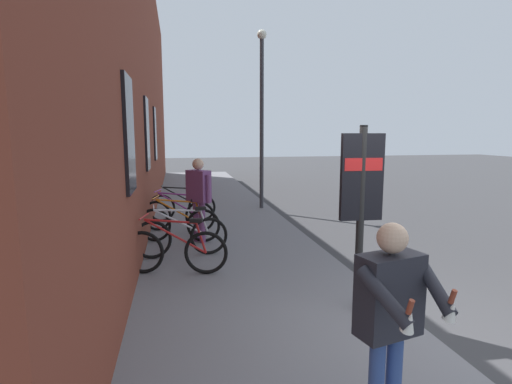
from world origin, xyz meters
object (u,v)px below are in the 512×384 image
object	(u,v)px
bicycle_end_of_row	(182,207)
tourist_with_hotdogs	(391,309)
bicycle_beside_lamp	(181,236)
bicycle_under_window	(179,215)
pedestrian_near_bus	(199,191)
bicycle_far_end	(179,224)
street_lamp	(262,105)
bicycle_nearest_sign	(175,251)
transit_info_sign	(361,189)

from	to	relation	value
bicycle_end_of_row	tourist_with_hotdogs	world-z (taller)	tourist_with_hotdogs
bicycle_beside_lamp	bicycle_end_of_row	bearing A→B (deg)	-1.04
bicycle_under_window	tourist_with_hotdogs	xyz separation A→B (m)	(-6.90, -1.50, 0.64)
bicycle_beside_lamp	pedestrian_near_bus	world-z (taller)	pedestrian_near_bus
bicycle_far_end	tourist_with_hotdogs	world-z (taller)	tourist_with_hotdogs
bicycle_far_end	bicycle_under_window	bearing A→B (deg)	0.45
bicycle_under_window	street_lamp	bearing A→B (deg)	-45.19
bicycle_under_window	tourist_with_hotdogs	size ratio (longest dim) A/B	1.03
bicycle_under_window	bicycle_end_of_row	size ratio (longest dim) A/B	0.97
bicycle_nearest_sign	bicycle_far_end	size ratio (longest dim) A/B	1.00
bicycle_under_window	pedestrian_near_bus	bearing A→B (deg)	-157.78
bicycle_beside_lamp	bicycle_nearest_sign	bearing A→B (deg)	172.49
bicycle_end_of_row	street_lamp	size ratio (longest dim) A/B	0.33
bicycle_nearest_sign	bicycle_beside_lamp	bearing A→B (deg)	-7.51
bicycle_end_of_row	street_lamp	distance (m)	3.94
bicycle_far_end	pedestrian_near_bus	world-z (taller)	pedestrian_near_bus
bicycle_far_end	street_lamp	world-z (taller)	street_lamp
bicycle_beside_lamp	transit_info_sign	size ratio (longest dim) A/B	0.74
bicycle_beside_lamp	bicycle_under_window	world-z (taller)	same
transit_info_sign	pedestrian_near_bus	distance (m)	4.19
bicycle_end_of_row	pedestrian_near_bus	xyz separation A→B (m)	(-2.12, -0.33, 0.70)
bicycle_nearest_sign	pedestrian_near_bus	bearing A→B (deg)	-15.02
bicycle_beside_lamp	transit_info_sign	world-z (taller)	transit_info_sign
transit_info_sign	tourist_with_hotdogs	world-z (taller)	transit_info_sign
transit_info_sign	pedestrian_near_bus	world-z (taller)	transit_info_sign
bicycle_under_window	transit_info_sign	xyz separation A→B (m)	(-4.77, -2.28, 1.21)
bicycle_nearest_sign	bicycle_end_of_row	size ratio (longest dim) A/B	0.98
bicycle_under_window	pedestrian_near_bus	world-z (taller)	pedestrian_near_bus
transit_info_sign	pedestrian_near_bus	bearing A→B (deg)	26.48
bicycle_far_end	tourist_with_hotdogs	xyz separation A→B (m)	(-5.94, -1.50, 0.64)
bicycle_beside_lamp	pedestrian_near_bus	xyz separation A→B (m)	(0.97, -0.39, 0.70)
bicycle_under_window	bicycle_end_of_row	distance (m)	1.08
bicycle_end_of_row	pedestrian_near_bus	size ratio (longest dim) A/B	0.99
bicycle_end_of_row	tourist_with_hotdogs	xyz separation A→B (m)	(-7.97, -1.41, 0.64)
bicycle_far_end	bicycle_end_of_row	bearing A→B (deg)	-2.48
bicycle_far_end	bicycle_nearest_sign	bearing A→B (deg)	177.41
bicycle_under_window	tourist_with_hotdogs	bearing A→B (deg)	-167.71
pedestrian_near_bus	bicycle_under_window	bearing A→B (deg)	22.22
bicycle_far_end	transit_info_sign	world-z (taller)	transit_info_sign
tourist_with_hotdogs	street_lamp	xyz separation A→B (m)	(9.42, -1.03, 2.10)
street_lamp	pedestrian_near_bus	bearing A→B (deg)	149.37
bicycle_nearest_sign	tourist_with_hotdogs	distance (m)	4.31
bicycle_beside_lamp	street_lamp	bearing A→B (deg)	-28.84
bicycle_nearest_sign	street_lamp	xyz separation A→B (m)	(5.46, -2.62, 2.74)
transit_info_sign	bicycle_under_window	bearing A→B (deg)	25.57
bicycle_under_window	tourist_with_hotdogs	distance (m)	7.09
pedestrian_near_bus	street_lamp	distance (m)	4.62
bicycle_beside_lamp	transit_info_sign	bearing A→B (deg)	-140.84
bicycle_nearest_sign	pedestrian_near_bus	distance (m)	2.08
bicycle_under_window	pedestrian_near_bus	xyz separation A→B (m)	(-1.04, -0.43, 0.70)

